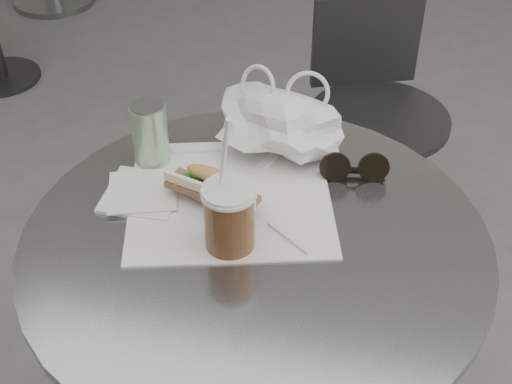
% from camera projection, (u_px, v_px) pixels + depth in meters
% --- Properties ---
extents(cafe_table, '(0.76, 0.76, 0.74)m').
position_uv_depth(cafe_table, '(256.00, 346.00, 1.32)').
color(cafe_table, slate).
rests_on(cafe_table, ground).
extents(chair_far, '(0.41, 0.43, 0.73)m').
position_uv_depth(chair_far, '(370.00, 149.00, 2.04)').
color(chair_far, '#2B2A2D').
rests_on(chair_far, ground).
extents(sandwich_paper, '(0.42, 0.41, 0.00)m').
position_uv_depth(sandwich_paper, '(230.00, 197.00, 1.22)').
color(sandwich_paper, white).
rests_on(sandwich_paper, cafe_table).
extents(banh_mi, '(0.21, 0.12, 0.07)m').
position_uv_depth(banh_mi, '(213.00, 188.00, 1.19)').
color(banh_mi, '#CC7F4D').
rests_on(banh_mi, sandwich_paper).
extents(iced_coffee, '(0.09, 0.09, 0.25)m').
position_uv_depth(iced_coffee, '(229.00, 217.00, 1.09)').
color(iced_coffee, brown).
rests_on(iced_coffee, cafe_table).
extents(sunglasses, '(0.12, 0.05, 0.06)m').
position_uv_depth(sunglasses, '(354.00, 169.00, 1.25)').
color(sunglasses, black).
rests_on(sunglasses, cafe_table).
extents(plastic_bag, '(0.25, 0.21, 0.11)m').
position_uv_depth(plastic_bag, '(279.00, 124.00, 1.30)').
color(plastic_bag, silver).
rests_on(plastic_bag, cafe_table).
extents(napkin_stack, '(0.15, 0.15, 0.01)m').
position_uv_depth(napkin_stack, '(143.00, 193.00, 1.23)').
color(napkin_stack, white).
rests_on(napkin_stack, cafe_table).
extents(drink_can, '(0.06, 0.06, 0.12)m').
position_uv_depth(drink_can, '(150.00, 134.00, 1.26)').
color(drink_can, '#6DA661').
rests_on(drink_can, cafe_table).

